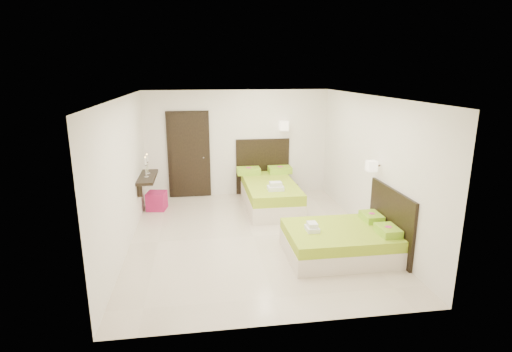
{
  "coord_description": "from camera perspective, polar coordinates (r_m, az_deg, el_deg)",
  "views": [
    {
      "loc": [
        -0.96,
        -6.95,
        3.03
      ],
      "look_at": [
        0.1,
        0.3,
        1.1
      ],
      "focal_mm": 28.0,
      "sensor_mm": 36.0,
      "label": 1
    }
  ],
  "objects": [
    {
      "name": "nightstand",
      "position": [
        9.74,
        4.89,
        -2.36
      ],
      "size": [
        0.44,
        0.41,
        0.34
      ],
      "primitive_type": "cube",
      "rotation": [
        0.0,
        0.0,
        -0.19
      ],
      "color": "black",
      "rests_on": "ground"
    },
    {
      "name": "ottoman",
      "position": [
        9.27,
        -13.99,
        -3.45
      ],
      "size": [
        0.47,
        0.47,
        0.4
      ],
      "primitive_type": "cube",
      "rotation": [
        0.0,
        0.0,
        -0.17
      ],
      "color": "#9D154A",
      "rests_on": "ground"
    },
    {
      "name": "bed_single",
      "position": [
        9.22,
        1.95,
        -2.21
      ],
      "size": [
        1.34,
        2.24,
        1.85
      ],
      "color": "beige",
      "rests_on": "ground"
    },
    {
      "name": "console_shelf",
      "position": [
        8.9,
        -15.31,
        -0.18
      ],
      "size": [
        0.35,
        1.2,
        0.78
      ],
      "color": "black",
      "rests_on": "ground"
    },
    {
      "name": "bed_double",
      "position": [
        6.99,
        12.54,
        -8.89
      ],
      "size": [
        1.81,
        1.54,
        1.49
      ],
      "color": "beige",
      "rests_on": "ground"
    },
    {
      "name": "door",
      "position": [
        9.85,
        -9.56,
        2.95
      ],
      "size": [
        1.02,
        0.15,
        2.14
      ],
      "color": "black",
      "rests_on": "ground"
    },
    {
      "name": "floor",
      "position": [
        7.64,
        -0.42,
        -8.6
      ],
      "size": [
        5.5,
        5.5,
        0.0
      ],
      "primitive_type": "plane",
      "color": "beige",
      "rests_on": "ground"
    }
  ]
}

